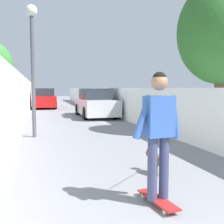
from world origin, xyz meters
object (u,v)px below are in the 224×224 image
car_far (44,99)px  person_skateboarder (159,125)px  car_near (96,104)px  skateboard (158,200)px  lamp_post (32,47)px  dog (155,159)px  tree_right_mid (221,33)px

car_far → person_skateboarder: bearing=-176.8°
car_near → car_far: 7.76m
person_skateboarder → skateboard: bearing=4.8°
lamp_post → car_far: (13.07, -0.60, -2.13)m
skateboard → car_far: 18.91m
dog → lamp_post: bearing=25.7°
dog → car_near: car_near is taller
skateboard → person_skateboarder: bearing=-175.2°
lamp_post → car_far: size_ratio=1.08×
tree_right_mid → skateboard: size_ratio=6.18×
tree_right_mid → skateboard: 7.10m
tree_right_mid → car_near: size_ratio=1.16×
tree_right_mid → person_skateboarder: tree_right_mid is taller
tree_right_mid → car_far: 15.43m
lamp_post → dog: bearing=-154.3°
tree_right_mid → car_near: bearing=21.5°
tree_right_mid → dog: tree_right_mid is taller
lamp_post → car_near: lamp_post is taller
skateboard → dog: (1.27, -0.52, 0.21)m
tree_right_mid → lamp_post: size_ratio=1.23×
tree_right_mid → car_far: size_ratio=1.32×
skateboard → car_near: (11.55, -1.53, 0.65)m
dog → person_skateboarder: bearing=157.6°
dog → car_near: size_ratio=0.36×
person_skateboarder → car_far: bearing=3.2°
lamp_post → skateboard: (-5.81, -1.65, -2.78)m
person_skateboarder → car_near: (11.55, -1.53, -0.36)m
lamp_post → person_skateboarder: bearing=-164.1°
car_far → skateboard: bearing=-176.8°
tree_right_mid → person_skateboarder: bearing=137.3°
tree_right_mid → car_far: (14.25, 5.32, -2.64)m
tree_right_mid → person_skateboarder: size_ratio=2.99×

